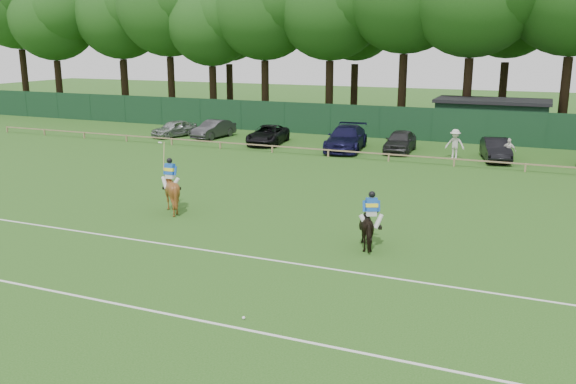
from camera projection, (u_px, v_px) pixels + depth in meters
The scene contains 19 objects.
ground at pixel (244, 246), 22.41m from camera, with size 160.00×160.00×0.00m, color #1E4C14.
horse_dark at pixel (371, 227), 22.04m from camera, with size 0.82×1.81×1.53m, color black.
horse_chestnut at pixel (171, 190), 26.76m from camera, with size 1.51×1.70×1.88m, color brown.
sedan_silver at pixel (174, 128), 47.84m from camera, with size 1.54×3.82×1.30m, color #A0A3A5.
sedan_grey at pixel (214, 129), 47.22m from camera, with size 1.45×4.16×1.37m, color #2E2E30.
suv_black at pixel (268, 135), 44.44m from camera, with size 2.23×4.83×1.34m, color black.
sedan_navy at pixel (346, 138), 41.86m from camera, with size 2.32×5.70×1.65m, color #111034.
hatch_grey at pixel (400, 141), 41.22m from camera, with size 1.74×4.33×1.48m, color #2C2B2E.
estate_black at pixel (496, 149), 38.27m from camera, with size 1.47×4.23×1.39m, color black.
spectator_left at pixel (455, 144), 38.82m from camera, with size 1.22×0.70×1.89m, color beige.
spectator_mid at pixel (508, 151), 37.31m from camera, with size 0.91×0.38×1.55m, color white.
rider_dark at pixel (372, 209), 21.86m from camera, with size 0.90×0.58×1.41m.
rider_chestnut at pixel (170, 172), 26.55m from camera, with size 0.94×0.57×2.05m.
polo_ball at pixel (244, 318), 16.46m from camera, with size 0.09×0.09×0.09m, color silver.
pitch_lines at pixel (194, 279), 19.28m from camera, with size 60.00×5.10×0.01m.
pitch_rail at pixel (373, 153), 38.39m from camera, with size 62.10×0.10×0.50m.
perimeter_fence at pixel (405, 123), 46.24m from camera, with size 92.08×0.08×2.50m.
utility_shed at pixel (491, 119), 46.58m from camera, with size 8.40×4.40×3.04m.
tree_row at pixel (447, 128), 52.94m from camera, with size 96.00×12.00×21.00m, color #26561C, non-canonical shape.
Camera 1 is at (9.79, -18.96, 7.31)m, focal length 38.00 mm.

